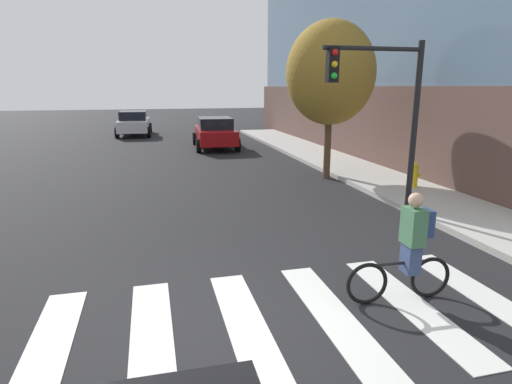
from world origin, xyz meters
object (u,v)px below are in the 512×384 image
(traffic_light_near, at_px, (385,101))
(fire_hydrant, at_px, (414,175))
(sedan_far, at_px, (134,123))
(street_tree_near, at_px, (330,73))
(cyclist, at_px, (409,248))
(sedan_mid, at_px, (215,132))

(traffic_light_near, bearing_deg, fire_hydrant, 42.21)
(fire_hydrant, bearing_deg, sedan_far, 115.58)
(fire_hydrant, bearing_deg, street_tree_near, 125.51)
(street_tree_near, bearing_deg, sedan_far, 113.81)
(cyclist, bearing_deg, traffic_light_near, 66.53)
(sedan_mid, relative_size, traffic_light_near, 1.13)
(fire_hydrant, height_order, street_tree_near, street_tree_near)
(sedan_mid, bearing_deg, sedan_far, 120.78)
(cyclist, relative_size, fire_hydrant, 2.19)
(cyclist, relative_size, traffic_light_near, 0.41)
(sedan_mid, height_order, fire_hydrant, sedan_mid)
(sedan_far, distance_m, traffic_light_near, 21.86)
(sedan_far, bearing_deg, sedan_mid, -59.22)
(sedan_far, distance_m, cyclist, 24.98)
(sedan_far, distance_m, street_tree_near, 17.66)
(fire_hydrant, xyz_separation_m, street_tree_near, (-1.82, 2.55, 3.09))
(sedan_mid, xyz_separation_m, sedan_far, (-4.36, 7.31, -0.00))
(sedan_mid, distance_m, cyclist, 17.23)
(sedan_far, xyz_separation_m, street_tree_near, (7.04, -15.95, 2.79))
(sedan_mid, distance_m, traffic_light_near, 13.82)
(traffic_light_near, bearing_deg, sedan_far, 106.72)
(sedan_mid, height_order, cyclist, cyclist)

